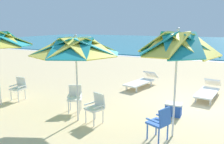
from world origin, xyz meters
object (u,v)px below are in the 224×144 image
plastic_chair_2 (75,97)px  sun_lounger_2 (142,81)px  cooler_box (173,109)px  plastic_chair_4 (19,87)px  beach_umbrella_0 (177,45)px  plastic_chair_0 (160,122)px  beach_umbrella_1 (76,47)px  plastic_chair_1 (96,106)px  sun_lounger_1 (208,91)px

plastic_chair_2 → sun_lounger_2: size_ratio=0.39×
plastic_chair_2 → cooler_box: 3.19m
plastic_chair_4 → cooler_box: 5.70m
beach_umbrella_0 → plastic_chair_0: (-0.25, -0.36, -1.83)m
plastic_chair_0 → beach_umbrella_1: beach_umbrella_1 is taller
plastic_chair_0 → plastic_chair_1: (-1.95, 0.28, 0.00)m
cooler_box → plastic_chair_0: bearing=-89.8°
plastic_chair_2 → sun_lounger_2: 3.97m
cooler_box → beach_umbrella_1: bearing=-147.0°
plastic_chair_0 → plastic_chair_1: same height
plastic_chair_2 → sun_lounger_1: 5.19m
beach_umbrella_0 → plastic_chair_2: (-3.26, 0.41, -1.83)m
beach_umbrella_1 → sun_lounger_2: bearing=83.4°
cooler_box → sun_lounger_2: bearing=125.0°
plastic_chair_0 → plastic_chair_4: same height
plastic_chair_2 → sun_lounger_2: plastic_chair_2 is taller
sun_lounger_2 → plastic_chair_0: bearing=-66.7°
beach_umbrella_1 → sun_lounger_1: bearing=50.4°
sun_lounger_1 → sun_lounger_2: same height
plastic_chair_2 → sun_lounger_2: (1.03, 3.83, -0.22)m
beach_umbrella_1 → plastic_chair_1: (0.55, 0.12, -1.71)m
beach_umbrella_0 → plastic_chair_0: beach_umbrella_0 is taller
plastic_chair_4 → sun_lounger_1: plastic_chair_4 is taller
cooler_box → plastic_chair_1: bearing=-142.4°
beach_umbrella_0 → sun_lounger_1: bearing=80.9°
plastic_chair_1 → cooler_box: size_ratio=1.73×
beach_umbrella_1 → cooler_box: bearing=33.0°
sun_lounger_2 → cooler_box: bearing=-55.0°
plastic_chair_4 → sun_lounger_2: (3.64, 3.74, -0.22)m
sun_lounger_1 → cooler_box: (-0.87, -2.44, -0.08)m
beach_umbrella_0 → beach_umbrella_1: 2.76m
beach_umbrella_1 → sun_lounger_1: 5.60m
beach_umbrella_0 → beach_umbrella_1: beach_umbrella_0 is taller
beach_umbrella_0 → beach_umbrella_1: (-2.74, -0.20, -0.13)m
plastic_chair_4 → plastic_chair_2: bearing=-2.0°
sun_lounger_1 → cooler_box: sun_lounger_1 is taller
sun_lounger_2 → cooler_box: sun_lounger_2 is taller
plastic_chair_2 → beach_umbrella_1: bearing=-49.8°
sun_lounger_1 → cooler_box: 2.59m
beach_umbrella_1 → beach_umbrella_0: bearing=4.2°
beach_umbrella_1 → plastic_chair_4: beach_umbrella_1 is taller
beach_umbrella_0 → sun_lounger_1: size_ratio=1.24×
plastic_chair_0 → plastic_chair_1: size_ratio=1.00×
plastic_chair_4 → sun_lounger_1: bearing=27.3°
plastic_chair_1 → sun_lounger_1: 4.84m
plastic_chair_0 → sun_lounger_1: plastic_chair_0 is taller
plastic_chair_2 → sun_lounger_1: size_ratio=0.39×
sun_lounger_1 → plastic_chair_2: bearing=-138.4°
beach_umbrella_0 → plastic_chair_2: 3.77m
beach_umbrella_1 → sun_lounger_1: size_ratio=1.16×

